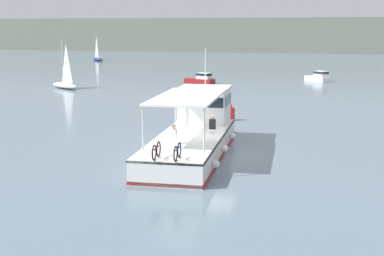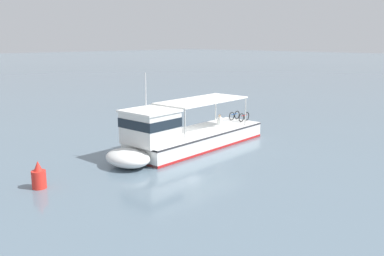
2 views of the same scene
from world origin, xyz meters
name	(u,v)px [view 1 (image 1 of 2)]	position (x,y,z in m)	size (l,w,h in m)	color
ground_plane	(210,155)	(0.00, 0.00, 0.00)	(400.00, 400.00, 0.00)	slate
distant_shoreline	(315,35)	(0.00, 127.72, 4.48)	(400.00, 28.00, 8.97)	slate
ferry_main	(196,132)	(-1.00, 0.92, 1.01)	(4.17, 12.98, 5.32)	white
sailboat_far_right	(98,58)	(-39.56, 72.46, 0.54)	(4.20, 4.55, 5.40)	navy
motorboat_mid_channel	(201,79)	(-9.13, 34.92, 0.54)	(3.83, 2.42, 1.26)	maroon
motorboat_off_bow	(319,77)	(4.10, 41.28, 0.54)	(3.32, 3.59, 1.26)	white
sailboat_horizon_east	(65,83)	(-22.20, 26.31, 0.54)	(4.75, 3.88, 5.40)	white
channel_buoy	(230,113)	(-1.03, 10.66, 0.57)	(0.70, 0.70, 1.40)	red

